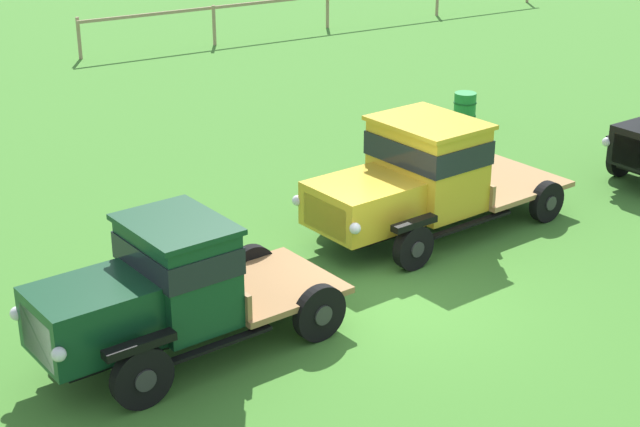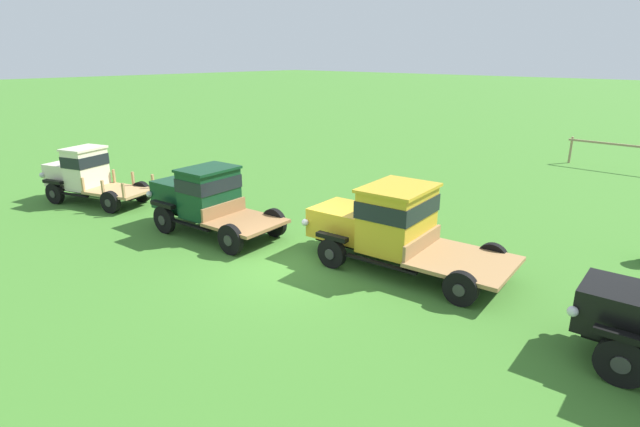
% 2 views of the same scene
% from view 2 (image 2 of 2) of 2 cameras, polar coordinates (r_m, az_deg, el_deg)
% --- Properties ---
extents(ground_plane, '(240.00, 240.00, 0.00)m').
position_cam_2_polar(ground_plane, '(13.64, -3.74, -5.93)').
color(ground_plane, '#3D7528').
extents(vintage_truck_foreground_near, '(4.73, 2.82, 2.11)m').
position_cam_2_polar(vintage_truck_foreground_near, '(21.20, -25.25, 4.07)').
color(vintage_truck_foreground_near, black).
rests_on(vintage_truck_foreground_near, ground).
extents(vintage_truck_second_in_line, '(4.95, 2.43, 2.12)m').
position_cam_2_polar(vintage_truck_second_in_line, '(16.28, -13.08, 1.84)').
color(vintage_truck_second_in_line, black).
rests_on(vintage_truck_second_in_line, ground).
extents(vintage_truck_midrow_center, '(5.77, 2.83, 2.23)m').
position_cam_2_polar(vintage_truck_midrow_center, '(13.40, 7.99, -1.14)').
color(vintage_truck_midrow_center, black).
rests_on(vintage_truck_midrow_center, ground).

